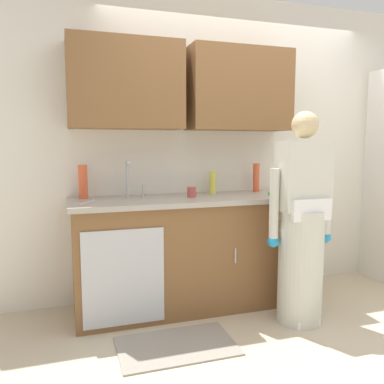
{
  "coord_description": "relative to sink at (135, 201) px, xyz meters",
  "views": [
    {
      "loc": [
        -1.53,
        -2.43,
        1.37
      ],
      "look_at": [
        -0.58,
        0.55,
        1.0
      ],
      "focal_mm": 37.14,
      "sensor_mm": 36.0,
      "label": 1
    }
  ],
  "objects": [
    {
      "name": "ground_plane",
      "position": [
        1.0,
        -0.71,
        -0.93
      ],
      "size": [
        9.0,
        9.0,
        0.0
      ],
      "primitive_type": "plane",
      "color": "beige"
    },
    {
      "name": "kitchen_wall_with_uppers",
      "position": [
        0.87,
        0.29,
        0.55
      ],
      "size": [
        4.8,
        0.44,
        2.7
      ],
      "color": "silver",
      "rests_on": "ground"
    },
    {
      "name": "counter_cabinet",
      "position": [
        0.45,
        -0.01,
        -0.48
      ],
      "size": [
        1.9,
        0.62,
        0.9
      ],
      "color": "brown",
      "rests_on": "ground"
    },
    {
      "name": "countertop",
      "position": [
        0.45,
        -0.01,
        -0.01
      ],
      "size": [
        1.96,
        0.66,
        0.04
      ],
      "primitive_type": "cube",
      "color": "#A8A093",
      "rests_on": "counter_cabinet"
    },
    {
      "name": "sink",
      "position": [
        0.0,
        0.0,
        0.0
      ],
      "size": [
        0.5,
        0.36,
        0.35
      ],
      "color": "#B7BABF",
      "rests_on": "counter_cabinet"
    },
    {
      "name": "person_at_sink",
      "position": [
        1.18,
        -0.56,
        -0.23
      ],
      "size": [
        0.55,
        0.34,
        1.62
      ],
      "color": "white",
      "rests_on": "ground"
    },
    {
      "name": "floor_mat",
      "position": [
        0.16,
        -0.66,
        -0.92
      ],
      "size": [
        0.8,
        0.5,
        0.01
      ],
      "primitive_type": "cube",
      "color": "gray",
      "rests_on": "ground"
    },
    {
      "name": "bottle_water_short",
      "position": [
        0.72,
        0.16,
        0.11
      ],
      "size": [
        0.06,
        0.06,
        0.2
      ],
      "primitive_type": "cylinder",
      "color": "#D8D14C",
      "rests_on": "countertop"
    },
    {
      "name": "bottle_cleaner_spray",
      "position": [
        1.16,
        0.17,
        0.15
      ],
      "size": [
        0.06,
        0.06,
        0.26
      ],
      "primitive_type": "cylinder",
      "color": "#E05933",
      "rests_on": "countertop"
    },
    {
      "name": "bottle_dish_liquid",
      "position": [
        -0.39,
        0.17,
        0.15
      ],
      "size": [
        0.07,
        0.07,
        0.27
      ],
      "primitive_type": "cylinder",
      "color": "#E05933",
      "rests_on": "countertop"
    },
    {
      "name": "cup_by_sink",
      "position": [
        0.46,
        -0.03,
        0.06
      ],
      "size": [
        0.08,
        0.08,
        0.09
      ],
      "primitive_type": "cylinder",
      "color": "#B24C47",
      "rests_on": "countertop"
    },
    {
      "name": "knife_on_counter",
      "position": [
        -0.39,
        -0.07,
        0.02
      ],
      "size": [
        0.14,
        0.22,
        0.01
      ],
      "primitive_type": "cube",
      "rotation": [
        0.0,
        0.0,
        4.19
      ],
      "color": "silver",
      "rests_on": "countertop"
    },
    {
      "name": "sponge",
      "position": [
        1.18,
        -0.16,
        0.03
      ],
      "size": [
        0.11,
        0.07,
        0.03
      ],
      "primitive_type": "cube",
      "color": "#4CBF4C",
      "rests_on": "countertop"
    }
  ]
}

